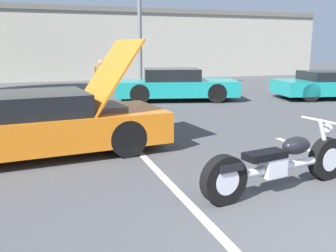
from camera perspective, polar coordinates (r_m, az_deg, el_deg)
name	(u,v)px	position (r m, az deg, el deg)	size (l,w,h in m)	color
parking_stripe_foreground	(181,195)	(5.25, 2.00, -10.52)	(0.12, 4.80, 0.01)	white
far_building	(88,42)	(25.50, -12.05, 12.42)	(32.00, 4.20, 4.40)	#B2AD9E
light_pole	(141,8)	(17.63, -4.08, 17.53)	(1.21, 0.28, 6.72)	slate
motorcycle	(279,164)	(5.54, 16.62, -5.55)	(2.61, 0.79, 0.96)	black
show_car_hood_open	(40,124)	(7.42, -18.99, 0.32)	(4.91, 2.33, 2.16)	orange
parked_car_right_row	(332,85)	(16.28, 23.77, 5.77)	(4.77, 2.75, 1.09)	teal
parked_car_left_row	(175,85)	(14.33, 1.12, 6.24)	(4.83, 2.81, 1.21)	teal
spectator_by_show_car	(102,81)	(11.92, -10.01, 6.78)	(0.52, 0.22, 1.65)	#333338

